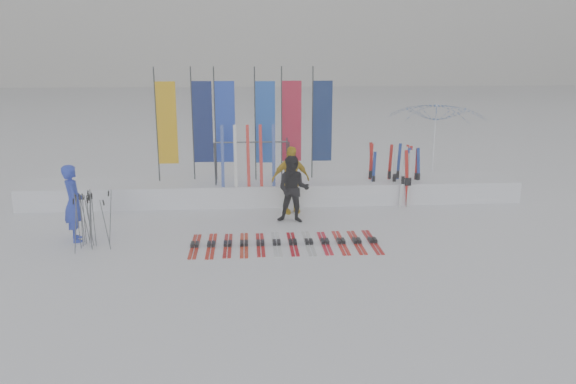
{
  "coord_description": "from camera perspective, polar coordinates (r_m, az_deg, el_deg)",
  "views": [
    {
      "loc": [
        -0.74,
        -11.1,
        4.18
      ],
      "look_at": [
        0.2,
        1.6,
        1.0
      ],
      "focal_mm": 35.0,
      "sensor_mm": 36.0,
      "label": 1
    }
  ],
  "objects": [
    {
      "name": "pole_cluster",
      "position": [
        13.03,
        -19.56,
        -2.74
      ],
      "size": [
        0.74,
        0.78,
        1.26
      ],
      "color": "#595B60",
      "rests_on": "ground"
    },
    {
      "name": "tent_canopy",
      "position": [
        18.18,
        14.64,
        4.69
      ],
      "size": [
        3.62,
        3.67,
        2.75
      ],
      "primitive_type": "imported",
      "rotation": [
        0.0,
        0.0,
        -0.23
      ],
      "color": "white",
      "rests_on": "ground"
    },
    {
      "name": "snow_bank",
      "position": [
        16.19,
        -1.49,
        0.15
      ],
      "size": [
        14.0,
        1.6,
        0.6
      ],
      "primitive_type": "cube",
      "color": "white",
      "rests_on": "ground"
    },
    {
      "name": "ski_rack",
      "position": [
        15.55,
        -3.7,
        3.63
      ],
      "size": [
        2.04,
        0.8,
        1.23
      ],
      "color": "#383A3F",
      "rests_on": "ground"
    },
    {
      "name": "upright_skis",
      "position": [
        16.29,
        11.18,
        1.76
      ],
      "size": [
        1.45,
        1.17,
        1.7
      ],
      "color": "navy",
      "rests_on": "ground"
    },
    {
      "name": "person_black",
      "position": [
        14.02,
        0.53,
        0.27
      ],
      "size": [
        0.94,
        0.8,
        1.69
      ],
      "primitive_type": "imported",
      "rotation": [
        0.0,
        0.0,
        -0.21
      ],
      "color": "black",
      "rests_on": "ground"
    },
    {
      "name": "ground",
      "position": [
        11.88,
        -0.39,
        -6.57
      ],
      "size": [
        120.0,
        120.0,
        0.0
      ],
      "primitive_type": "plane",
      "color": "white",
      "rests_on": "ground"
    },
    {
      "name": "ski_row",
      "position": [
        12.6,
        -0.33,
        -5.18
      ],
      "size": [
        4.16,
        1.7,
        0.07
      ],
      "color": "#B21B0E",
      "rests_on": "ground"
    },
    {
      "name": "person_yellow",
      "position": [
        14.86,
        0.26,
        1.25
      ],
      "size": [
        1.13,
        0.69,
        1.79
      ],
      "primitive_type": "imported",
      "rotation": [
        0.0,
        0.0,
        0.26
      ],
      "color": "gold",
      "rests_on": "ground"
    },
    {
      "name": "feather_flags",
      "position": [
        16.1,
        -4.39,
        7.07
      ],
      "size": [
        4.99,
        0.23,
        3.2
      ],
      "color": "#383A3F",
      "rests_on": "ground"
    },
    {
      "name": "person_blue",
      "position": [
        13.52,
        -20.96,
        -1.05
      ],
      "size": [
        0.63,
        0.75,
        1.76
      ],
      "primitive_type": "imported",
      "rotation": [
        0.0,
        0.0,
        1.95
      ],
      "color": "#2036C0",
      "rests_on": "ground"
    }
  ]
}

